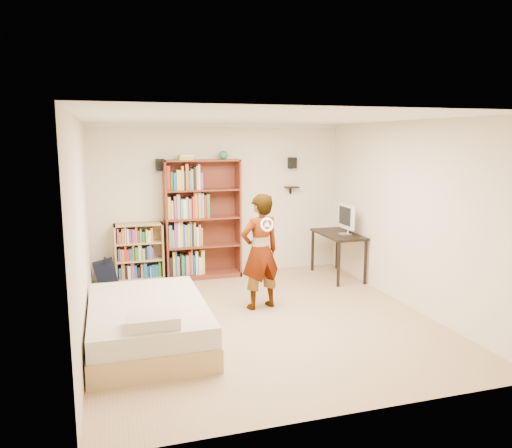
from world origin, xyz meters
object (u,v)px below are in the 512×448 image
Objects in this scene: daybed at (148,318)px; person at (260,252)px; computer_desk at (338,255)px; tall_bookshelf at (203,220)px; low_bookshelf at (139,253)px.

person is (1.67, 0.81, 0.53)m from daybed.
computer_desk is at bearing 29.66° from daybed.
tall_bookshelf is at bearing -89.48° from person.
low_bookshelf is at bearing -64.04° from person.
tall_bookshelf reaches higher than computer_desk.
daybed is at bearing -150.34° from computer_desk.
person is (-1.81, -1.17, 0.44)m from computer_desk.
computer_desk is 0.55× the size of daybed.
person reaches higher than daybed.
low_bookshelf is at bearing 168.01° from computer_desk.
low_bookshelf is 3.47m from computer_desk.
daybed is at bearing 11.90° from person.
tall_bookshelf is 1.92m from person.
person is at bearing -49.96° from low_bookshelf.
tall_bookshelf reaches higher than low_bookshelf.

